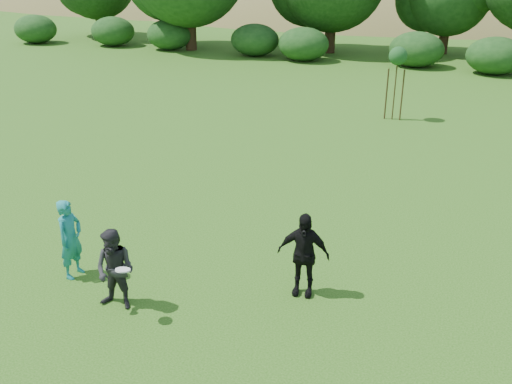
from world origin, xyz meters
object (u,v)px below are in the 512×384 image
player_teal (70,239)px  player_black (303,254)px  player_grey (115,270)px  sapling (398,58)px

player_teal → player_black: bearing=-75.3°
player_grey → sapling: 15.31m
player_teal → player_grey: (1.48, -0.69, -0.04)m
player_teal → player_grey: bearing=-111.7°
player_teal → sapling: 15.04m
player_grey → sapling: (3.31, 14.86, 1.62)m
player_grey → sapling: bearing=77.0°
player_black → sapling: (0.15, 13.25, 1.56)m
player_teal → player_grey: 1.63m
player_black → sapling: sapling is taller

